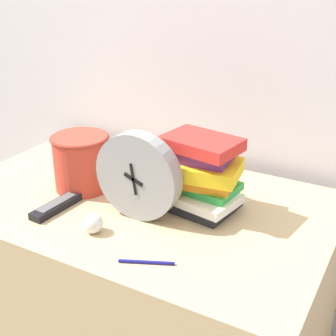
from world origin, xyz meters
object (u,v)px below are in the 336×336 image
(tv_remote, at_px, (57,206))
(crumpled_paper_ball, at_px, (91,223))
(pen, at_px, (147,262))
(basket, at_px, (81,160))
(book_stack, at_px, (200,174))
(desk_clock, at_px, (138,176))

(tv_remote, bearing_deg, crumpled_paper_ball, -16.41)
(pen, bearing_deg, tv_remote, 164.75)
(basket, bearing_deg, crumpled_paper_ball, -46.78)
(tv_remote, bearing_deg, pen, -15.25)
(basket, bearing_deg, book_stack, 8.45)
(desk_clock, relative_size, pen, 1.97)
(book_stack, distance_m, tv_remote, 0.40)
(desk_clock, distance_m, tv_remote, 0.26)
(desk_clock, xyz_separation_m, tv_remote, (-0.22, -0.08, -0.11))
(tv_remote, relative_size, crumpled_paper_ball, 3.30)
(desk_clock, distance_m, crumpled_paper_ball, 0.17)
(book_stack, height_order, crumpled_paper_ball, book_stack)
(book_stack, xyz_separation_m, tv_remote, (-0.34, -0.20, -0.09))
(desk_clock, distance_m, basket, 0.25)
(desk_clock, xyz_separation_m, book_stack, (0.12, 0.12, -0.01))
(book_stack, xyz_separation_m, pen, (0.01, -0.29, -0.10))
(basket, xyz_separation_m, crumpled_paper_ball, (0.18, -0.19, -0.06))
(book_stack, relative_size, basket, 1.42)
(basket, height_order, crumpled_paper_ball, basket)
(desk_clock, xyz_separation_m, crumpled_paper_ball, (-0.06, -0.12, -0.09))
(desk_clock, height_order, pen, desk_clock)
(desk_clock, relative_size, book_stack, 0.98)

